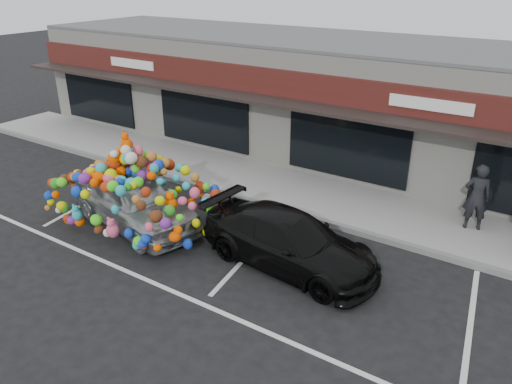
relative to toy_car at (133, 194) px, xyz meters
The scene contains 11 objects.
ground 1.31m from the toy_car, 27.79° to the left, with size 90.00×90.00×0.00m, color black.
shop_building 8.98m from the toy_car, 84.85° to the left, with size 24.00×7.20×4.31m.
sidewalk 4.58m from the toy_car, 79.76° to the left, with size 26.00×3.00×0.15m, color #9C9C97.
kerb 3.15m from the toy_car, 74.71° to the left, with size 26.00×0.18×0.16m, color slate.
parking_stripe_left 2.66m from the toy_car, 165.51° to the left, with size 0.12×4.40×0.01m, color silver.
parking_stripe_mid 3.77m from the toy_car, ahead, with size 0.12×4.40×0.01m, color silver.
parking_stripe_right 9.07m from the toy_car, ahead, with size 0.12×4.40×0.01m, color silver.
lane_line 3.50m from the toy_car, 33.88° to the right, with size 14.00×0.12×0.01m, color silver.
toy_car is the anchor object (origin of this frame).
black_sedan 4.76m from the toy_car, ahead, with size 4.62×1.88×1.34m, color black.
pedestrian_a 9.39m from the toy_car, 30.33° to the left, with size 0.68×0.45×1.87m, color #232228.
Camera 1 is at (9.04, -9.10, 6.73)m, focal length 35.00 mm.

